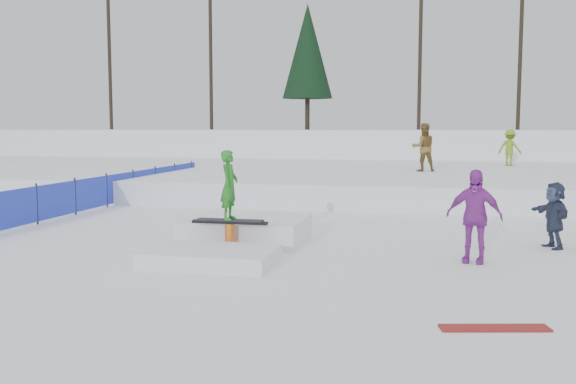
% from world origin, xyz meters
% --- Properties ---
extents(ground, '(120.00, 120.00, 0.00)m').
position_xyz_m(ground, '(0.00, 0.00, 0.00)').
color(ground, white).
extents(snow_berm, '(60.00, 14.00, 2.40)m').
position_xyz_m(snow_berm, '(0.00, 30.00, 1.20)').
color(snow_berm, white).
rests_on(snow_berm, ground).
extents(snow_midrise, '(50.00, 18.00, 0.80)m').
position_xyz_m(snow_midrise, '(0.00, 16.00, 0.40)').
color(snow_midrise, white).
rests_on(snow_midrise, ground).
extents(safety_fence, '(0.05, 16.00, 1.10)m').
position_xyz_m(safety_fence, '(-6.50, 6.60, 0.55)').
color(safety_fence, '#2639C2').
rests_on(safety_fence, ground).
extents(treeline, '(40.24, 4.22, 10.50)m').
position_xyz_m(treeline, '(6.18, 28.28, 7.45)').
color(treeline, black).
rests_on(treeline, snow_berm).
extents(walker_olive, '(1.07, 0.91, 1.93)m').
position_xyz_m(walker_olive, '(3.45, 14.07, 1.77)').
color(walker_olive, brown).
rests_on(walker_olive, snow_midrise).
extents(walker_ygreen, '(1.24, 1.05, 1.66)m').
position_xyz_m(walker_ygreen, '(7.28, 18.59, 1.63)').
color(walker_ygreen, '#65951C').
rests_on(walker_ygreen, snow_midrise).
extents(spectator_purple, '(1.12, 0.67, 1.79)m').
position_xyz_m(spectator_purple, '(4.50, 0.28, 0.90)').
color(spectator_purple, purple).
rests_on(spectator_purple, ground).
extents(spectator_dark, '(0.82, 1.39, 1.43)m').
position_xyz_m(spectator_dark, '(6.27, 2.15, 0.71)').
color(spectator_dark, '#2A344C').
rests_on(spectator_dark, ground).
extents(loose_board_red, '(1.43, 0.58, 0.03)m').
position_xyz_m(loose_board_red, '(4.50, -3.88, 0.01)').
color(loose_board_red, maroon).
rests_on(loose_board_red, ground).
extents(jib_rail_feature, '(2.60, 4.40, 2.11)m').
position_xyz_m(jib_rail_feature, '(-0.34, 0.81, 0.30)').
color(jib_rail_feature, white).
rests_on(jib_rail_feature, ground).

